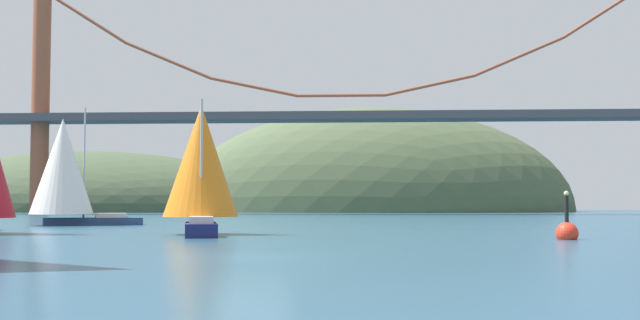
# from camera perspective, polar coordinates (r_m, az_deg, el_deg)

# --- Properties ---
(ground_plane) EXTENTS (360.00, 360.00, 0.00)m
(ground_plane) POSITION_cam_1_polar(r_m,az_deg,el_deg) (26.04, -5.05, -7.11)
(ground_plane) COLOR navy
(headland_center) EXTENTS (82.15, 44.00, 42.83)m
(headland_center) POSITION_cam_1_polar(r_m,az_deg,el_deg) (160.72, 3.81, -3.79)
(headland_center) COLOR #4C5B3D
(headland_center) RESTS_ON ground_plane
(headland_left) EXTENTS (83.53, 44.00, 25.27)m
(headland_left) POSITION_cam_1_polar(r_m,az_deg,el_deg) (171.13, -16.76, -3.62)
(headland_left) COLOR #425138
(headland_left) RESTS_ON ground_plane
(suspension_bridge) EXTENTS (132.17, 6.00, 36.22)m
(suspension_bridge) POSITION_cam_1_polar(r_m,az_deg,el_deg) (121.64, 1.56, 3.74)
(suspension_bridge) COLOR brown
(suspension_bridge) RESTS_ON ground_plane
(sailboat_white_mainsail) EXTENTS (9.49, 6.63, 9.53)m
(sailboat_white_mainsail) POSITION_cam_1_polar(r_m,az_deg,el_deg) (65.79, -18.22, -0.66)
(sailboat_white_mainsail) COLOR navy
(sailboat_white_mainsail) RESTS_ON ground_plane
(sailboat_orange_sail) EXTENTS (5.10, 7.62, 7.58)m
(sailboat_orange_sail) POSITION_cam_1_polar(r_m,az_deg,el_deg) (44.85, -8.71, -0.35)
(sailboat_orange_sail) COLOR #191E4C
(sailboat_orange_sail) RESTS_ON ground_plane
(channel_buoy) EXTENTS (1.10, 1.10, 2.64)m
(channel_buoy) POSITION_cam_1_polar(r_m,az_deg,el_deg) (40.33, 17.64, -5.04)
(channel_buoy) COLOR red
(channel_buoy) RESTS_ON ground_plane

